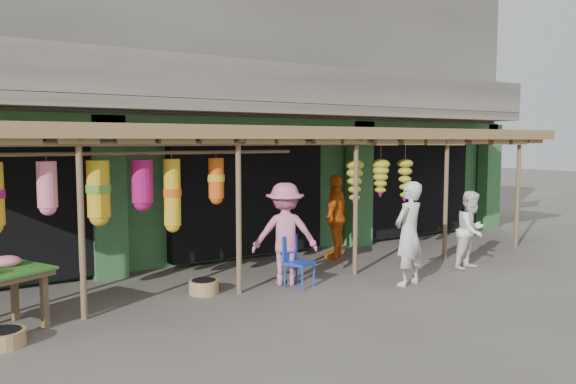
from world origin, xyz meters
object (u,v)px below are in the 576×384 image
person_shopper (285,234)px  blue_chair (295,258)px  person_vendor (336,217)px  person_front (409,233)px  person_right (471,230)px

person_shopper → blue_chair: bearing=132.6°
person_vendor → person_shopper: person_vendor is taller
person_front → person_vendor: person_front is taller
blue_chair → person_right: (3.69, -0.77, 0.28)m
blue_chair → person_front: (1.73, -0.99, 0.42)m
person_right → person_shopper: person_shopper is taller
person_shopper → person_vendor: bearing=-122.7°
person_right → person_vendor: size_ratio=0.86×
person_right → person_vendor: (-1.61, 2.29, 0.13)m
person_front → person_vendor: size_ratio=1.01×
blue_chair → person_right: 3.78m
person_vendor → person_right: bearing=91.8°
person_shopper → person_front: bearing=172.3°
person_vendor → person_shopper: bearing=-2.4°
person_front → person_shopper: bearing=-46.7°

